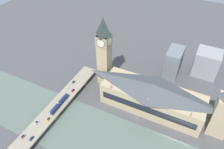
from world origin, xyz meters
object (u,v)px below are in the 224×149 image
at_px(car_southbound_lead, 23,136).
at_px(car_southbound_mid, 73,90).
at_px(car_northbound_lead, 32,138).
at_px(clock_tower, 104,51).
at_px(victoria_tower, 223,113).
at_px(road_bridge, 50,114).
at_px(parliament_hall, 152,97).
at_px(car_southbound_tail, 49,119).
at_px(double_decker_bus_lead, 55,109).
at_px(car_northbound_tail, 37,122).
at_px(car_northbound_mid, 74,82).
at_px(double_decker_bus_mid, 64,99).

distance_m(car_southbound_lead, car_southbound_mid, 61.28).
xyz_separation_m(car_northbound_lead, car_southbound_mid, (59.24, 0.72, -0.01)).
xyz_separation_m(clock_tower, victoria_tower, (-13.42, -112.32, -16.13)).
relative_size(road_bridge, car_northbound_lead, 32.85).
xyz_separation_m(parliament_hall, car_southbound_tail, (-56.49, 72.81, -7.95)).
relative_size(parliament_hall, car_southbound_mid, 23.42).
height_order(double_decker_bus_lead, car_southbound_tail, double_decker_bus_lead).
relative_size(car_northbound_tail, car_southbound_mid, 1.03).
xyz_separation_m(parliament_hall, car_southbound_lead, (-79.30, 80.21, -7.96)).
bearing_deg(car_southbound_lead, clock_tower, -15.08).
height_order(parliament_hall, clock_tower, clock_tower).
bearing_deg(clock_tower, car_southbound_mid, 150.12).
relative_size(double_decker_bus_lead, car_northbound_mid, 2.62).
relative_size(parliament_hall, road_bridge, 0.65).
distance_m(double_decker_bus_mid, car_northbound_tail, 30.99).
height_order(double_decker_bus_lead, car_northbound_tail, double_decker_bus_lead).
relative_size(parliament_hall, car_northbound_mid, 22.91).
distance_m(car_northbound_tail, car_southbound_mid, 45.73).
bearing_deg(victoria_tower, car_southbound_mid, 98.04).
relative_size(car_northbound_lead, car_southbound_mid, 1.09).
xyz_separation_m(double_decker_bus_lead, car_northbound_mid, (38.34, 6.33, -1.86)).
bearing_deg(parliament_hall, car_southbound_mid, 104.04).
height_order(car_southbound_lead, car_southbound_mid, car_southbound_lead).
bearing_deg(car_northbound_tail, car_northbound_mid, 0.24).
bearing_deg(clock_tower, car_northbound_tail, 162.49).
relative_size(parliament_hall, car_northbound_tail, 22.65).
distance_m(double_decker_bus_lead, double_decker_bus_mid, 13.22).
xyz_separation_m(double_decker_bus_lead, double_decker_bus_mid, (13.22, 0.19, 0.01)).
relative_size(victoria_tower, car_southbound_mid, 12.75).
distance_m(victoria_tower, car_northbound_mid, 138.12).
distance_m(double_decker_bus_mid, car_southbound_lead, 46.45).
bearing_deg(parliament_hall, car_southbound_tail, 127.81).
bearing_deg(parliament_hall, victoria_tower, -89.94).
relative_size(clock_tower, car_southbound_lead, 18.87).
xyz_separation_m(clock_tower, car_northbound_tail, (-77.19, 24.35, -32.41)).
bearing_deg(car_southbound_tail, car_southbound_mid, 1.08).
distance_m(victoria_tower, car_southbound_tail, 142.62).
bearing_deg(car_northbound_mid, car_northbound_lead, -174.25).
xyz_separation_m(car_southbound_lead, car_southbound_mid, (60.91, -6.68, -0.01)).
xyz_separation_m(clock_tower, car_southbound_lead, (-92.78, 24.99, -32.43)).
distance_m(car_northbound_lead, car_northbound_tail, 15.47).
xyz_separation_m(clock_tower, car_southbound_mid, (-31.86, 18.31, -32.44)).
distance_m(car_northbound_lead, car_southbound_lead, 7.59).
relative_size(victoria_tower, double_decker_bus_lead, 4.76).
bearing_deg(double_decker_bus_mid, double_decker_bus_lead, -179.18).
bearing_deg(car_northbound_mid, double_decker_bus_lead, -170.62).
relative_size(clock_tower, car_northbound_tail, 18.13).
xyz_separation_m(parliament_hall, car_northbound_tail, (-63.71, 79.57, -7.94)).
bearing_deg(clock_tower, car_northbound_lead, 169.07).
bearing_deg(victoria_tower, car_southbound_tail, 113.52).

